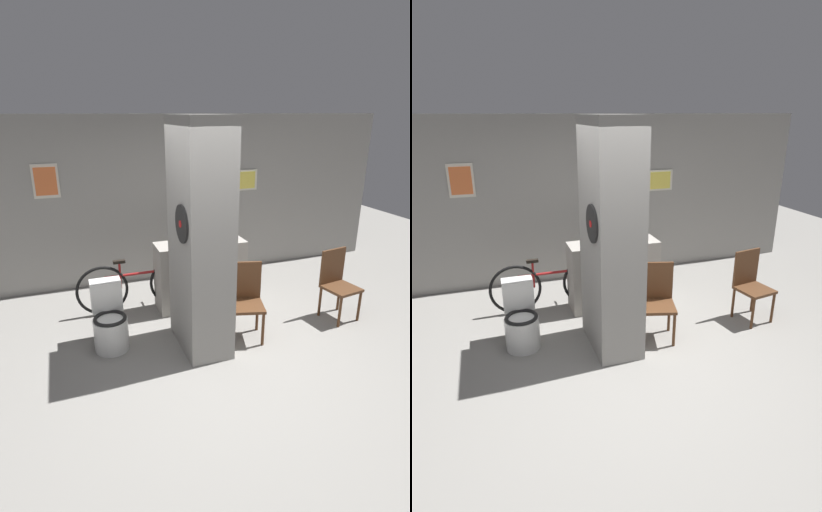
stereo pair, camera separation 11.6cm
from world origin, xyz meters
TOP-DOWN VIEW (x-y plane):
  - ground_plane at (0.00, 0.00)m, footprint 14.00×14.00m
  - wall_back at (-0.00, 2.63)m, footprint 8.00×0.09m
  - pillar_center at (-0.03, 0.45)m, footprint 0.53×0.91m
  - counter_shelf at (0.31, 1.42)m, footprint 1.24×0.44m
  - toilet at (-1.05, 0.75)m, footprint 0.40×0.56m
  - chair_near_pillar at (0.55, 0.45)m, footprint 0.50×0.50m
  - chair_by_doorway at (1.90, 0.48)m, footprint 0.47×0.47m
  - bicycle at (-0.54, 1.59)m, footprint 1.70×0.42m
  - bottle_tall at (0.27, 1.43)m, footprint 0.07×0.07m

SIDE VIEW (x-z plane):
  - ground_plane at x=0.00m, z-range 0.00..0.00m
  - toilet at x=-1.05m, z-range -0.07..0.70m
  - bicycle at x=-0.54m, z-range -0.01..0.74m
  - counter_shelf at x=0.31m, z-range 0.00..0.94m
  - chair_near_pillar at x=0.55m, z-range 0.04..0.97m
  - chair_by_doorway at x=1.90m, z-range 0.04..0.97m
  - bottle_tall at x=0.27m, z-range 0.90..1.23m
  - pillar_center at x=-0.03m, z-range 0.00..2.60m
  - wall_back at x=0.00m, z-range 0.00..2.60m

